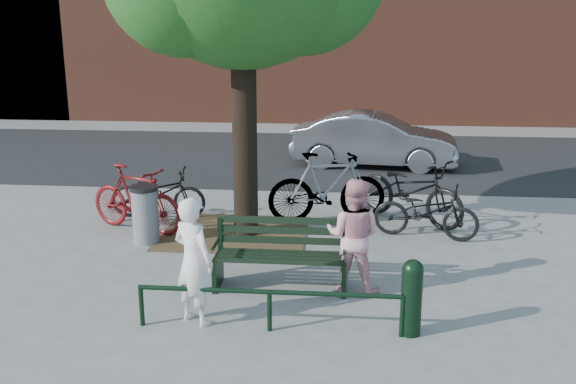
# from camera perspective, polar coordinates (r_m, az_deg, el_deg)

# --- Properties ---
(ground) EXTENTS (90.00, 90.00, 0.00)m
(ground) POSITION_cam_1_polar(r_m,az_deg,el_deg) (8.64, -0.68, -8.57)
(ground) COLOR gray
(ground) RESTS_ON ground
(dirt_pit) EXTENTS (2.40, 2.00, 0.02)m
(dirt_pit) POSITION_cam_1_polar(r_m,az_deg,el_deg) (10.80, -4.77, -3.64)
(dirt_pit) COLOR brown
(dirt_pit) RESTS_ON ground
(road) EXTENTS (40.00, 7.00, 0.01)m
(road) POSITION_cam_1_polar(r_m,az_deg,el_deg) (16.75, 2.32, 3.14)
(road) COLOR black
(road) RESTS_ON ground
(park_bench) EXTENTS (1.74, 0.54, 0.97)m
(park_bench) POSITION_cam_1_polar(r_m,az_deg,el_deg) (8.53, -0.64, -5.42)
(park_bench) COLOR black
(park_bench) RESTS_ON ground
(guard_railing) EXTENTS (3.06, 0.06, 0.51)m
(guard_railing) POSITION_cam_1_polar(r_m,az_deg,el_deg) (7.38, -1.67, -9.42)
(guard_railing) COLOR black
(guard_railing) RESTS_ON ground
(person_left) EXTENTS (0.67, 0.60, 1.53)m
(person_left) POSITION_cam_1_polar(r_m,az_deg,el_deg) (7.53, -8.40, -6.08)
(person_left) COLOR white
(person_left) RESTS_ON ground
(person_right) EXTENTS (0.86, 0.75, 1.52)m
(person_right) POSITION_cam_1_polar(r_m,az_deg,el_deg) (8.35, 5.84, -3.89)
(person_right) COLOR pink
(person_right) RESTS_ON ground
(bollard) EXTENTS (0.24, 0.24, 0.90)m
(bollard) POSITION_cam_1_polar(r_m,az_deg,el_deg) (7.41, 10.93, -8.95)
(bollard) COLOR black
(bollard) RESTS_ON ground
(litter_bin) EXTENTS (0.46, 0.46, 0.93)m
(litter_bin) POSITION_cam_1_polar(r_m,az_deg,el_deg) (10.45, -12.57, -1.94)
(litter_bin) COLOR gray
(litter_bin) RESTS_ON ground
(bicycle_a) EXTENTS (1.74, 0.68, 0.90)m
(bicycle_a) POSITION_cam_1_polar(r_m,az_deg,el_deg) (11.77, -11.47, -0.08)
(bicycle_a) COLOR black
(bicycle_a) RESTS_ON ground
(bicycle_b) EXTENTS (1.94, 1.24, 1.13)m
(bicycle_b) POSITION_cam_1_polar(r_m,az_deg,el_deg) (11.04, -13.38, -0.56)
(bicycle_b) COLOR #620E0F
(bicycle_b) RESTS_ON ground
(bicycle_c) EXTENTS (1.79, 0.96, 0.89)m
(bicycle_c) POSITION_cam_1_polar(r_m,az_deg,el_deg) (10.67, 12.16, -1.72)
(bicycle_c) COLOR black
(bicycle_c) RESTS_ON ground
(bicycle_d) EXTENTS (2.17, 1.03, 1.25)m
(bicycle_d) POSITION_cam_1_polar(r_m,az_deg,el_deg) (11.25, 3.50, 0.43)
(bicycle_d) COLOR gray
(bicycle_d) RESTS_ON ground
(bicycle_e) EXTENTS (2.16, 1.97, 1.14)m
(bicycle_e) POSITION_cam_1_polar(r_m,az_deg,el_deg) (11.47, 10.80, 0.18)
(bicycle_e) COLOR black
(bicycle_e) RESTS_ON ground
(parked_car) EXTENTS (4.09, 1.84, 1.30)m
(parked_car) POSITION_cam_1_polar(r_m,az_deg,el_deg) (15.70, 7.68, 4.60)
(parked_car) COLOR slate
(parked_car) RESTS_ON ground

